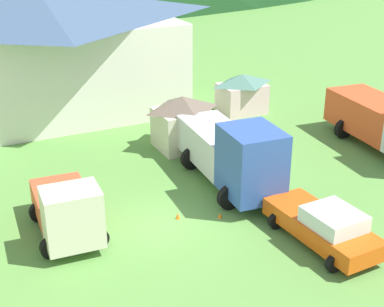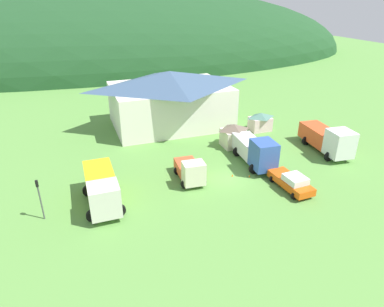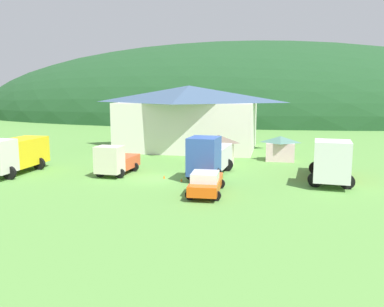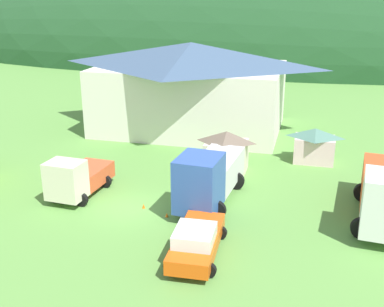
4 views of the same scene
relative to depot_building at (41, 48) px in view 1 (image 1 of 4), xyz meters
name	(u,v)px [view 1 (image 1 of 4)]	position (x,y,z in m)	size (l,w,h in m)	color
ground_plane	(168,224)	(1.04, -17.24, -3.98)	(200.00, 200.00, 0.00)	#5B9342
depot_building	(41,48)	(0.00, 0.00, 0.00)	(17.09, 12.00, 7.72)	white
play_shed_cream	(182,121)	(5.11, -10.03, -2.48)	(2.98, 2.69, 2.91)	beige
play_shed_pink	(242,93)	(10.96, -6.45, -2.67)	(3.05, 2.22, 2.53)	beige
light_truck_cream	(67,210)	(-2.85, -16.47, -2.74)	(2.78, 4.97, 2.62)	beige
box_truck_blue	(233,153)	(5.09, -15.46, -2.24)	(3.39, 7.60, 3.52)	#3356AD
service_pickup_orange	(324,226)	(5.81, -21.25, -3.15)	(2.55, 5.12, 1.66)	#E75511
traffic_cone_near_pickup	(220,218)	(3.22, -17.71, -3.98)	(0.36, 0.36, 0.46)	orange
traffic_cone_mid_row	(178,219)	(1.59, -17.00, -3.98)	(0.36, 0.36, 0.55)	orange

